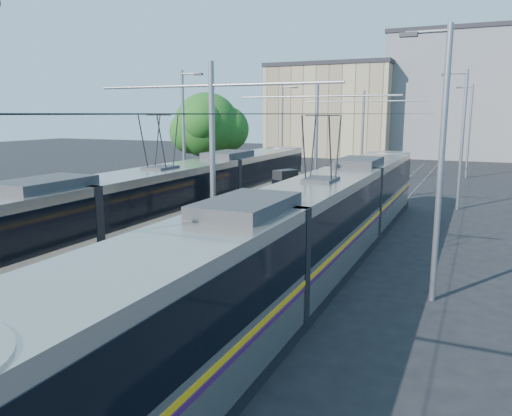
% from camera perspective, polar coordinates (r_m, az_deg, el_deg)
% --- Properties ---
extents(ground, '(160.00, 160.00, 0.00)m').
position_cam_1_polar(ground, '(12.47, -23.68, -16.69)').
color(ground, black).
rests_on(ground, ground).
extents(platform, '(4.00, 50.00, 0.30)m').
position_cam_1_polar(platform, '(26.24, 4.74, -1.19)').
color(platform, gray).
rests_on(platform, ground).
extents(tactile_strip_left, '(0.70, 50.00, 0.01)m').
position_cam_1_polar(tactile_strip_left, '(26.71, 1.82, -0.61)').
color(tactile_strip_left, gray).
rests_on(tactile_strip_left, platform).
extents(tactile_strip_right, '(0.70, 50.00, 0.01)m').
position_cam_1_polar(tactile_strip_right, '(25.78, 7.79, -1.12)').
color(tactile_strip_right, gray).
rests_on(tactile_strip_right, platform).
extents(rails, '(8.71, 70.00, 0.03)m').
position_cam_1_polar(rails, '(26.27, 4.74, -1.48)').
color(rails, gray).
rests_on(rails, ground).
extents(tram_left, '(2.43, 30.59, 5.50)m').
position_cam_1_polar(tram_left, '(21.41, -10.72, 0.19)').
color(tram_left, black).
rests_on(tram_left, ground).
extents(tram_right, '(2.43, 29.55, 5.50)m').
position_cam_1_polar(tram_right, '(17.42, 7.27, -1.61)').
color(tram_right, black).
rests_on(tram_right, ground).
extents(catenary, '(9.20, 70.00, 7.00)m').
position_cam_1_polar(catenary, '(23.03, 2.52, 8.16)').
color(catenary, gray).
rests_on(catenary, platform).
extents(street_lamps, '(15.18, 38.22, 8.00)m').
position_cam_1_polar(street_lamps, '(29.51, 7.49, 7.98)').
color(street_lamps, gray).
rests_on(street_lamps, ground).
extents(shelter, '(1.14, 1.36, 2.57)m').
position_cam_1_polar(shelter, '(24.43, 3.36, 1.51)').
color(shelter, black).
rests_on(shelter, platform).
extents(tree, '(4.80, 4.43, 6.97)m').
position_cam_1_polar(tree, '(34.07, -5.06, 9.27)').
color(tree, '#382314').
rests_on(tree, ground).
extents(building_left, '(16.32, 12.24, 11.99)m').
position_cam_1_polar(building_left, '(69.73, 8.96, 10.98)').
color(building_left, tan).
rests_on(building_left, ground).
extents(building_centre, '(18.36, 14.28, 15.65)m').
position_cam_1_polar(building_centre, '(71.31, 22.66, 11.76)').
color(building_centre, slate).
rests_on(building_centre, ground).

